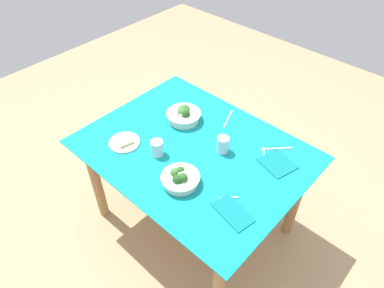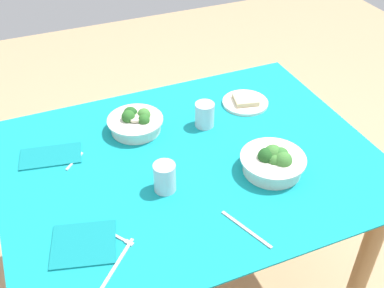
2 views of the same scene
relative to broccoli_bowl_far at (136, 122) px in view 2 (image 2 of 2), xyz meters
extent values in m
plane|color=tan|center=(0.13, -0.25, -0.79)|extent=(6.00, 6.00, 0.00)
cube|color=teal|center=(0.13, -0.25, -0.04)|extent=(1.34, 1.04, 0.01)
cube|color=#9E7547|center=(0.13, -0.25, -0.05)|extent=(1.30, 1.01, 0.02)
cylinder|color=#9E7547|center=(0.69, -0.66, -0.43)|extent=(0.07, 0.07, 0.72)
cylinder|color=#9E7547|center=(-0.43, 0.15, -0.43)|extent=(0.07, 0.07, 0.72)
cylinder|color=#9E7547|center=(0.69, 0.15, -0.43)|extent=(0.07, 0.07, 0.72)
cylinder|color=silver|center=(0.00, 0.00, -0.01)|extent=(0.19, 0.19, 0.05)
cylinder|color=silver|center=(0.00, 0.00, 0.01)|extent=(0.22, 0.22, 0.01)
sphere|color=#286023|center=(-0.03, 0.00, 0.03)|extent=(0.05, 0.05, 0.05)
sphere|color=#286023|center=(0.03, -0.03, 0.02)|extent=(0.05, 0.05, 0.05)
sphere|color=#1E511E|center=(-0.01, 0.03, 0.02)|extent=(0.06, 0.06, 0.06)
sphere|color=#3D7A33|center=(0.04, 0.00, 0.03)|extent=(0.05, 0.05, 0.05)
cylinder|color=beige|center=(0.00, 0.00, 0.03)|extent=(0.06, 0.06, 0.01)
cylinder|color=silver|center=(0.37, -0.42, -0.01)|extent=(0.20, 0.20, 0.05)
cylinder|color=silver|center=(0.37, -0.42, 0.02)|extent=(0.23, 0.23, 0.01)
sphere|color=#33702D|center=(0.39, -0.42, 0.03)|extent=(0.06, 0.06, 0.06)
sphere|color=#3D7A33|center=(0.37, -0.41, 0.03)|extent=(0.07, 0.07, 0.07)
sphere|color=#3D7A33|center=(0.36, -0.43, 0.03)|extent=(0.05, 0.05, 0.05)
sphere|color=#1E511E|center=(0.34, -0.41, 0.03)|extent=(0.06, 0.06, 0.06)
sphere|color=#3D7A33|center=(0.39, -0.45, 0.03)|extent=(0.06, 0.06, 0.06)
cylinder|color=beige|center=(0.36, -0.41, 0.03)|extent=(0.07, 0.07, 0.01)
cylinder|color=silver|center=(0.48, 0.00, -0.03)|extent=(0.19, 0.19, 0.01)
cube|color=#CCB284|center=(0.48, 0.00, -0.01)|extent=(0.11, 0.11, 0.02)
cylinder|color=silver|center=(-0.01, -0.36, 0.02)|extent=(0.07, 0.07, 0.10)
cylinder|color=silver|center=(0.26, -0.07, 0.01)|extent=(0.08, 0.08, 0.10)
cube|color=#B7B7BC|center=(-0.22, -0.50, -0.03)|extent=(0.04, 0.06, 0.00)
cube|color=#B7B7BC|center=(-0.19, -0.54, -0.03)|extent=(0.03, 0.03, 0.00)
cube|color=#B7B7BC|center=(-0.27, -0.11, -0.03)|extent=(0.06, 0.06, 0.00)
cube|color=#B7B7BC|center=(-0.24, -0.07, -0.03)|extent=(0.03, 0.03, 0.00)
cube|color=#B7B7BC|center=(0.16, -0.63, -0.03)|extent=(0.08, 0.19, 0.00)
cube|color=#B7B7BC|center=(-0.24, -0.60, -0.03)|extent=(0.14, 0.15, 0.00)
cube|color=#0F777D|center=(-0.32, -0.49, -0.03)|extent=(0.23, 0.21, 0.01)
cube|color=#0F777D|center=(-0.34, -0.04, -0.03)|extent=(0.24, 0.16, 0.01)
camera|label=1|loc=(-0.92, 0.90, 1.46)|focal=32.99mm
camera|label=2|loc=(-0.37, -1.46, 1.06)|focal=44.00mm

